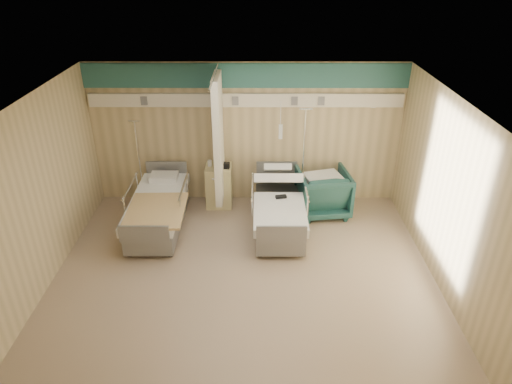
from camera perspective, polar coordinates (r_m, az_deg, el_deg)
ground at (r=7.45m, az=-1.51°, el=-9.94°), size 6.00×5.00×0.00m
room_walls at (r=6.70m, az=-1.91°, el=4.09°), size 6.04×5.04×2.82m
bed_right at (r=8.35m, az=2.82°, el=-2.74°), size 1.00×2.16×0.63m
bed_left at (r=8.54m, az=-12.11°, el=-2.65°), size 1.00×2.16×0.63m
bedside_cabinet at (r=9.11m, az=-4.64°, el=0.77°), size 0.50×0.48×0.85m
visitor_armchair at (r=8.89m, az=8.34°, el=-0.03°), size 1.06×1.09×0.89m
waffle_blanket at (r=8.67m, az=8.59°, el=2.76°), size 0.81×0.76×0.08m
iv_stand_right at (r=9.13m, az=5.74°, el=0.71°), size 0.36×0.36×2.02m
iv_stand_left at (r=9.39m, az=-13.97°, el=0.44°), size 0.32×0.32×1.79m
call_remote at (r=8.21m, az=3.14°, el=-0.60°), size 0.21×0.13×0.04m
tan_blanket at (r=7.96m, az=-12.40°, el=-2.27°), size 0.99×1.24×0.04m
toiletry_bag at (r=8.83m, az=-3.95°, el=3.33°), size 0.21×0.14×0.11m
white_cup at (r=8.93m, az=-5.80°, el=3.60°), size 0.11×0.11×0.12m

